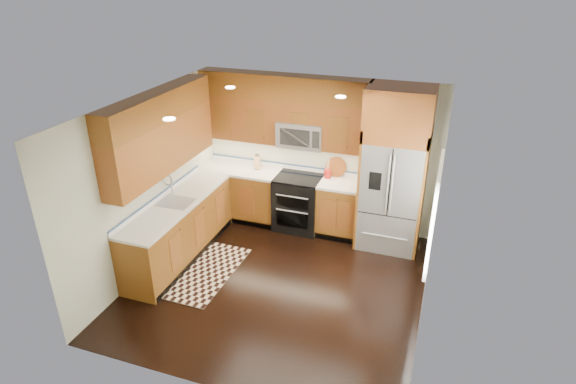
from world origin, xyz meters
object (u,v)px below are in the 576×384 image
(refrigerator, at_px, (394,170))
(rug, at_px, (202,271))
(range, at_px, (298,203))
(utensil_crock, at_px, (328,172))
(knife_block, at_px, (257,162))

(refrigerator, height_order, rug, refrigerator)
(refrigerator, xyz_separation_m, rug, (-2.50, -1.71, -1.30))
(range, height_order, utensil_crock, utensil_crock)
(rug, relative_size, knife_block, 5.81)
(refrigerator, height_order, utensil_crock, refrigerator)
(range, distance_m, rug, 2.04)
(knife_block, height_order, utensil_crock, utensil_crock)
(range, height_order, refrigerator, refrigerator)
(utensil_crock, bearing_deg, refrigerator, -9.80)
(range, height_order, knife_block, knife_block)
(range, xyz_separation_m, knife_block, (-0.81, 0.16, 0.58))
(rug, relative_size, utensil_crock, 4.94)
(range, height_order, rug, range)
(range, relative_size, rug, 0.61)
(utensil_crock, bearing_deg, knife_block, 179.35)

